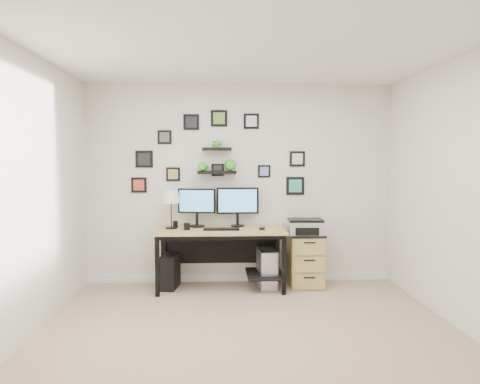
{
  "coord_description": "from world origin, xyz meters",
  "views": [
    {
      "loc": [
        -0.3,
        -4.13,
        1.62
      ],
      "look_at": [
        -0.01,
        1.83,
        1.2
      ],
      "focal_mm": 35.0,
      "sensor_mm": 36.0,
      "label": 1
    }
  ],
  "objects": [
    {
      "name": "mouse",
      "position": [
        0.26,
        1.57,
        0.76
      ],
      "size": [
        0.08,
        0.11,
        0.03
      ],
      "primitive_type": "cube",
      "rotation": [
        0.0,
        0.0,
        -0.23
      ],
      "color": "black",
      "rests_on": "desk"
    },
    {
      "name": "keyboard",
      "position": [
        -0.25,
        1.58,
        0.76
      ],
      "size": [
        0.44,
        0.16,
        0.02
      ],
      "primitive_type": "cube",
      "rotation": [
        0.0,
        0.0,
        -0.04
      ],
      "color": "black",
      "rests_on": "desk"
    },
    {
      "name": "pc_tower_black",
      "position": [
        -0.9,
        1.71,
        0.21
      ],
      "size": [
        0.24,
        0.44,
        0.42
      ],
      "primitive_type": "cube",
      "rotation": [
        0.0,
        0.0,
        -0.12
      ],
      "color": "black",
      "rests_on": "ground"
    },
    {
      "name": "printer",
      "position": [
        0.81,
        1.68,
        0.77
      ],
      "size": [
        0.44,
        0.37,
        0.19
      ],
      "color": "silver",
      "rests_on": "file_cabinet"
    },
    {
      "name": "pc_tower_grey",
      "position": [
        0.33,
        1.69,
        0.24
      ],
      "size": [
        0.24,
        0.5,
        0.48
      ],
      "color": "gray",
      "rests_on": "ground"
    },
    {
      "name": "file_cabinet",
      "position": [
        0.83,
        1.72,
        0.34
      ],
      "size": [
        0.43,
        0.53,
        0.67
      ],
      "color": "tan",
      "rests_on": "ground"
    },
    {
      "name": "monitor_left",
      "position": [
        -0.56,
        1.84,
        1.04
      ],
      "size": [
        0.48,
        0.22,
        0.5
      ],
      "color": "black",
      "rests_on": "desk"
    },
    {
      "name": "desk",
      "position": [
        -0.22,
        1.67,
        0.63
      ],
      "size": [
        1.6,
        0.7,
        0.75
      ],
      "color": "tan",
      "rests_on": "ground"
    },
    {
      "name": "table_lamp",
      "position": [
        -0.88,
        1.73,
        1.14
      ],
      "size": [
        0.24,
        0.24,
        0.49
      ],
      "color": "black",
      "rests_on": "desk"
    },
    {
      "name": "monitor_right",
      "position": [
        -0.04,
        1.87,
        1.05
      ],
      "size": [
        0.55,
        0.18,
        0.51
      ],
      "color": "black",
      "rests_on": "desk"
    },
    {
      "name": "room",
      "position": [
        0.0,
        1.98,
        0.05
      ],
      "size": [
        4.0,
        4.0,
        4.0
      ],
      "color": "tan",
      "rests_on": "ground"
    },
    {
      "name": "wall_decor",
      "position": [
        -0.29,
        1.93,
        1.65
      ],
      "size": [
        2.27,
        0.18,
        1.11
      ],
      "color": "black",
      "rests_on": "ground"
    },
    {
      "name": "pen_cup",
      "position": [
        -0.83,
        1.82,
        0.79
      ],
      "size": [
        0.07,
        0.07,
        0.08
      ],
      "primitive_type": "cylinder",
      "color": "black",
      "rests_on": "desk"
    },
    {
      "name": "mug",
      "position": [
        -0.67,
        1.6,
        0.79
      ],
      "size": [
        0.08,
        0.08,
        0.09
      ],
      "primitive_type": "cylinder",
      "color": "black",
      "rests_on": "desk"
    }
  ]
}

